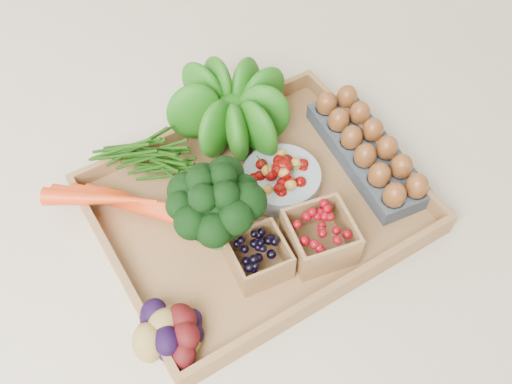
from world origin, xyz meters
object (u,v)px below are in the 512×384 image
broccoli (216,219)px  cherry_bowl (281,180)px  tray (256,209)px  egg_carton (366,153)px

broccoli → cherry_bowl: broccoli is taller
tray → egg_carton: size_ratio=1.84×
tray → broccoli: (-0.09, -0.02, 0.07)m
cherry_bowl → tray: bearing=-166.6°
broccoli → cherry_bowl: bearing=14.1°
tray → broccoli: size_ratio=3.40×
broccoli → cherry_bowl: (0.16, 0.04, -0.04)m
tray → cherry_bowl: size_ratio=3.76×
broccoli → cherry_bowl: size_ratio=1.10×
tray → egg_carton: (0.24, -0.02, 0.02)m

